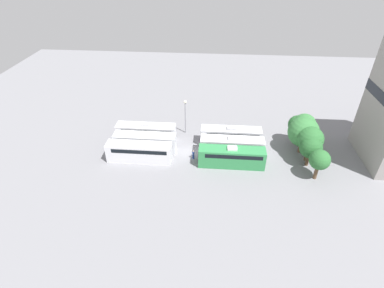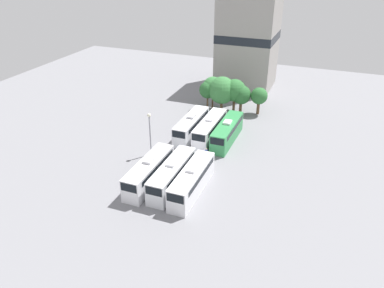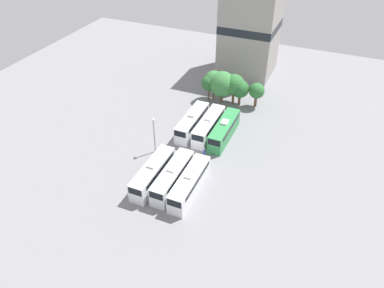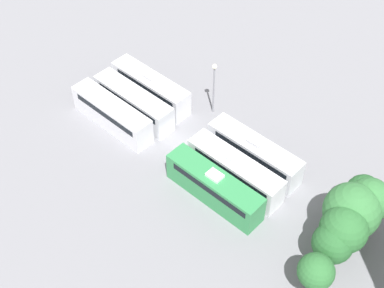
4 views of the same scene
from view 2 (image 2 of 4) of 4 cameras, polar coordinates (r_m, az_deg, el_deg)
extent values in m
plane|color=gray|center=(58.32, 0.05, -2.30)|extent=(114.94, 114.94, 0.00)
cube|color=white|center=(52.25, -6.52, -4.28)|extent=(2.57, 11.15, 3.36)
cube|color=black|center=(51.96, -6.43, -3.23)|extent=(2.61, 9.48, 0.74)
cube|color=black|center=(47.74, -9.64, -6.61)|extent=(2.26, 0.08, 1.18)
cube|color=#B2B2B7|center=(51.29, -6.63, -2.52)|extent=(1.20, 1.60, 0.35)
cube|color=silver|center=(51.35, -3.04, -4.75)|extent=(2.57, 11.15, 3.36)
cube|color=black|center=(51.05, -2.93, -3.69)|extent=(2.61, 9.48, 0.74)
cube|color=black|center=(46.69, -5.87, -7.21)|extent=(2.26, 0.08, 1.18)
cube|color=silver|center=(50.37, -3.09, -2.98)|extent=(1.20, 1.60, 0.35)
cube|color=silver|center=(50.06, 0.00, -5.66)|extent=(2.57, 11.15, 3.36)
cube|color=black|center=(49.75, 0.12, -4.57)|extent=(2.61, 9.48, 0.74)
cube|color=black|center=(45.32, -2.59, -8.29)|extent=(2.26, 0.08, 1.18)
cube|color=silver|center=(49.06, 0.00, -3.85)|extent=(1.20, 1.60, 0.35)
cube|color=silver|center=(65.01, -0.10, 2.74)|extent=(2.57, 11.15, 3.36)
cube|color=black|center=(64.84, -0.01, 3.61)|extent=(2.61, 9.48, 0.74)
cube|color=black|center=(59.98, -2.05, 1.44)|extent=(2.26, 0.08, 1.18)
cube|color=#B2B2B7|center=(64.24, -0.10, 4.24)|extent=(1.20, 1.60, 0.35)
cube|color=white|center=(64.05, 2.72, 2.30)|extent=(2.57, 11.15, 3.36)
cube|color=black|center=(63.88, 2.82, 3.18)|extent=(2.61, 9.48, 0.74)
cube|color=black|center=(58.93, 0.98, 0.95)|extent=(2.26, 0.08, 1.18)
cube|color=silver|center=(63.27, 2.76, 3.82)|extent=(1.20, 1.60, 0.35)
cube|color=#338C4C|center=(63.12, 5.37, 1.80)|extent=(2.57, 11.15, 3.36)
cube|color=black|center=(62.95, 5.48, 2.69)|extent=(2.61, 9.48, 0.74)
cube|color=black|center=(57.93, 3.84, 0.38)|extent=(2.26, 0.08, 1.18)
cube|color=white|center=(62.33, 5.45, 3.33)|extent=(1.20, 1.60, 0.35)
cylinder|color=navy|center=(58.37, 2.18, -1.48)|extent=(0.36, 0.36, 1.43)
sphere|color=tan|center=(57.96, 2.20, -0.76)|extent=(0.24, 0.24, 0.24)
cylinder|color=gray|center=(58.35, -6.38, 1.24)|extent=(0.20, 0.20, 6.64)
sphere|color=#EAE5C6|center=(56.87, -6.57, 4.39)|extent=(0.60, 0.60, 0.60)
cylinder|color=brown|center=(75.79, 2.37, 6.34)|extent=(0.36, 0.36, 2.95)
sphere|color=#28602D|center=(74.85, 2.41, 8.24)|extent=(3.37, 3.37, 3.37)
cylinder|color=brown|center=(76.41, 3.14, 6.54)|extent=(0.35, 0.35, 3.02)
sphere|color=#387A3D|center=(75.37, 3.20, 8.64)|extent=(4.18, 4.18, 4.18)
cylinder|color=brown|center=(75.48, 4.50, 5.96)|extent=(0.50, 0.50, 2.41)
sphere|color=#387A3D|center=(74.38, 4.59, 8.17)|extent=(5.37, 5.37, 5.37)
cylinder|color=brown|center=(75.32, 6.38, 6.01)|extent=(0.51, 0.51, 2.86)
sphere|color=#2D6B33|center=(74.26, 6.50, 8.13)|extent=(4.39, 4.39, 4.39)
cylinder|color=brown|center=(75.00, 7.40, 5.66)|extent=(0.56, 0.56, 2.40)
sphere|color=#28602D|center=(74.09, 7.52, 7.45)|extent=(3.75, 3.75, 3.75)
cylinder|color=brown|center=(74.78, 10.04, 5.48)|extent=(0.58, 0.58, 2.61)
sphere|color=#2D6B33|center=(73.89, 10.19, 7.23)|extent=(3.26, 3.26, 3.26)
cube|color=gray|center=(87.74, 8.52, 15.26)|extent=(12.25, 11.77, 20.99)
cube|color=black|center=(87.52, 8.57, 15.93)|extent=(12.31, 11.83, 1.80)
camera|label=1|loc=(57.47, 52.59, 20.69)|focal=28.00mm
camera|label=3|loc=(11.81, 164.99, 56.88)|focal=35.00mm
camera|label=4|loc=(78.70, 36.53, 34.11)|focal=50.00mm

